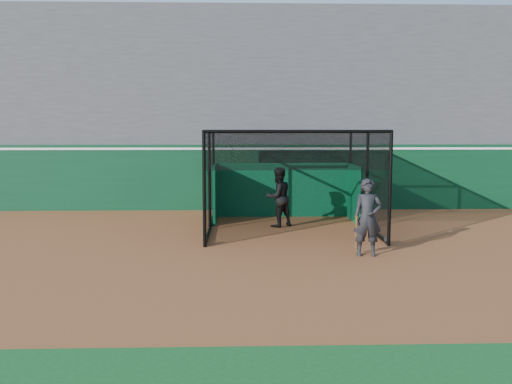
{
  "coord_description": "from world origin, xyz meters",
  "views": [
    {
      "loc": [
        -0.38,
        -12.3,
        3.01
      ],
      "look_at": [
        0.06,
        2.0,
        1.4
      ],
      "focal_mm": 38.0,
      "sensor_mm": 36.0,
      "label": 1
    }
  ],
  "objects": [
    {
      "name": "ground",
      "position": [
        0.0,
        0.0,
        0.0
      ],
      "size": [
        120.0,
        120.0,
        0.0
      ],
      "primitive_type": "plane",
      "color": "brown",
      "rests_on": "ground"
    },
    {
      "name": "outfield_wall",
      "position": [
        0.0,
        8.5,
        1.29
      ],
      "size": [
        50.0,
        0.5,
        2.5
      ],
      "color": "#0A391E",
      "rests_on": "ground"
    },
    {
      "name": "batting_cage",
      "position": [
        1.13,
        4.2,
        1.5
      ],
      "size": [
        4.93,
        5.21,
        3.0
      ],
      "color": "black",
      "rests_on": "ground"
    },
    {
      "name": "grandstand",
      "position": [
        0.0,
        12.27,
        4.48
      ],
      "size": [
        50.0,
        7.85,
        8.95
      ],
      "color": "#4C4C4F",
      "rests_on": "ground"
    },
    {
      "name": "batter",
      "position": [
        0.84,
        4.62,
        0.94
      ],
      "size": [
        1.15,
        1.09,
        1.88
      ],
      "primitive_type": "imported",
      "rotation": [
        0.0,
        0.0,
        3.7
      ],
      "color": "black",
      "rests_on": "ground"
    },
    {
      "name": "on_deck_player",
      "position": [
        2.71,
        0.52,
        0.94
      ],
      "size": [
        0.72,
        0.5,
        1.88
      ],
      "color": "black",
      "rests_on": "ground"
    }
  ]
}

